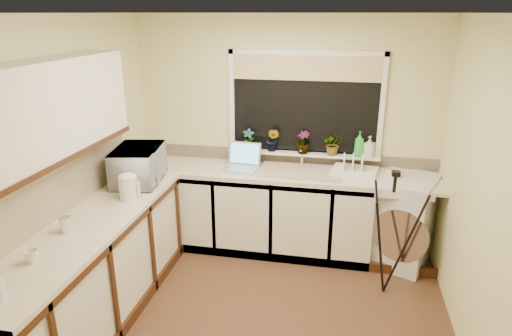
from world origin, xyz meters
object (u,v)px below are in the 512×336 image
object	(u,v)px
kettle	(128,188)
plant_c	(303,142)
washing_machine	(397,219)
dish_rack	(354,172)
plant_a	(249,140)
plant_b	(273,140)
microwave	(139,165)
plant_d	(333,144)
laptop	(242,162)
steel_jar	(66,225)
soap_bottle_green	(359,144)
tripod	(389,234)
soap_bottle_clear	(369,146)
cup_left	(31,257)
cup_back	(393,174)

from	to	relation	value
kettle	plant_c	xyz separation A→B (m)	(1.41, 1.17, 0.16)
washing_machine	dish_rack	size ratio (longest dim) A/B	2.10
plant_a	plant_b	size ratio (longest dim) A/B	0.93
microwave	plant_c	world-z (taller)	plant_c
plant_b	plant_d	xyz separation A→B (m)	(0.63, 0.01, -0.01)
laptop	plant_a	size ratio (longest dim) A/B	1.62
washing_machine	microwave	size ratio (longest dim) A/B	1.51
steel_jar	soap_bottle_green	world-z (taller)	soap_bottle_green
tripod	soap_bottle_green	world-z (taller)	soap_bottle_green
dish_rack	soap_bottle_clear	size ratio (longest dim) A/B	2.06
soap_bottle_clear	cup_left	size ratio (longest dim) A/B	2.27
kettle	steel_jar	distance (m)	0.69
dish_rack	plant_c	bearing A→B (deg)	172.82
plant_a	plant_c	distance (m)	0.58
microwave	plant_b	distance (m)	1.41
plant_c	plant_b	bearing A→B (deg)	179.31
plant_c	cup_left	world-z (taller)	plant_c
kettle	soap_bottle_green	distance (m)	2.31
dish_rack	plant_a	bearing A→B (deg)	-178.64
tripod	washing_machine	bearing A→B (deg)	79.69
laptop	cup_back	size ratio (longest dim) A/B	2.72
plant_c	kettle	bearing A→B (deg)	-140.29
soap_bottle_green	cup_back	world-z (taller)	soap_bottle_green
microwave	cup_left	size ratio (longest dim) A/B	6.54
laptop	plant_b	bearing A→B (deg)	35.38
cup_back	kettle	bearing A→B (deg)	-157.28
plant_c	plant_d	world-z (taller)	plant_c
tripod	soap_bottle_green	distance (m)	1.04
plant_b	plant_c	size ratio (longest dim) A/B	1.04
washing_machine	cup_back	world-z (taller)	cup_back
dish_rack	kettle	bearing A→B (deg)	-143.02
plant_c	cup_back	size ratio (longest dim) A/B	1.73
washing_machine	soap_bottle_green	distance (m)	0.86
plant_a	tripod	bearing A→B (deg)	-28.81
soap_bottle_green	steel_jar	bearing A→B (deg)	-139.32
steel_jar	soap_bottle_clear	distance (m)	2.94
laptop	microwave	distance (m)	1.07
soap_bottle_green	cup_left	size ratio (longest dim) A/B	2.79
soap_bottle_green	soap_bottle_clear	size ratio (longest dim) A/B	1.23
tripod	kettle	bearing A→B (deg)	-168.62
cup_back	dish_rack	bearing A→B (deg)	174.82
soap_bottle_green	microwave	bearing A→B (deg)	-159.85
kettle	plant_d	distance (m)	2.09
dish_rack	washing_machine	bearing A→B (deg)	9.03
soap_bottle_clear	plant_b	bearing A→B (deg)	-178.58
tripod	plant_d	distance (m)	1.13
plant_b	plant_d	distance (m)	0.63
soap_bottle_green	plant_d	bearing A→B (deg)	179.69
tripod	cup_left	size ratio (longest dim) A/B	12.71
plant_b	plant_d	world-z (taller)	plant_b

